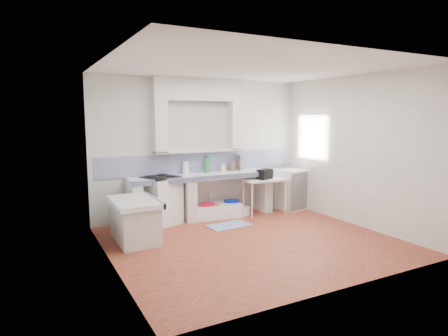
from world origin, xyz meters
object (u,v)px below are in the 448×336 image
side_table (264,196)px  fridge (291,189)px  sink (215,211)px  stove (161,201)px

side_table → fridge: 0.77m
sink → fridge: size_ratio=1.17×
stove → sink: bearing=-22.3°
stove → sink: stove is taller
stove → sink: (1.12, -0.03, -0.32)m
stove → side_table: 2.20m
side_table → fridge: fridge is taller
sink → fridge: bearing=1.9°
sink → side_table: size_ratio=1.15×
sink → side_table: 1.11m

